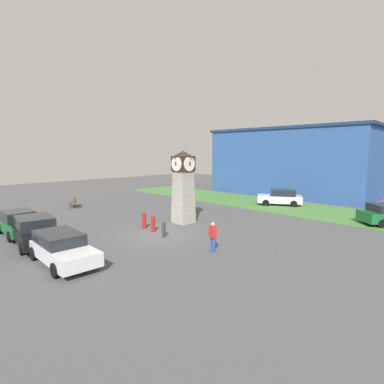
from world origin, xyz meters
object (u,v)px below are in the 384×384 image
Objects in this scene: clock_tower at (183,187)px; bollard_near_tower at (164,229)px; car_navy_sedan at (19,223)px; bench at (74,202)px; car_near_tower at (36,231)px; bollard_far_row at (144,220)px; pedestrian_near_bench at (213,235)px; bollard_mid_row at (153,223)px; car_silver_hatch at (280,197)px; car_by_building at (61,248)px.

bollard_near_tower is (1.95, -3.41, -2.15)m from clock_tower.
car_navy_sedan reaches higher than bench.
car_near_tower is at bearing -32.11° from bench.
bollard_near_tower is 0.85× the size of bollard_far_row.
clock_tower is 3.33× the size of pedestrian_near_bench.
car_near_tower is at bearing -100.66° from clock_tower.
car_near_tower reaches higher than car_navy_sedan.
clock_tower is 1.22× the size of car_near_tower.
clock_tower is 5.46× the size of bollard_near_tower.
car_silver_hatch is (0.69, 14.83, 0.23)m from bollard_mid_row.
pedestrian_near_bench is at bearing 58.00° from car_by_building.
bollard_far_row is at bearing 111.86° from car_by_building.
bench is (-9.96, 6.25, -0.27)m from car_near_tower.
bollard_near_tower is 9.09m from car_navy_sedan.
clock_tower is at bearing 63.78° from car_navy_sedan.
bollard_mid_row is 5.39m from pedestrian_near_bench.
car_near_tower is at bearing -121.49° from bollard_near_tower.
car_navy_sedan is 0.85× the size of car_by_building.
car_by_building is 21.26m from car_silver_hatch.
clock_tower reaches higher than pedestrian_near_bench.
car_navy_sedan is at bearing -137.17° from bollard_near_tower.
bollard_far_row is (-2.53, 0.34, 0.08)m from bollard_near_tower.
clock_tower is 4.66× the size of bollard_far_row.
bollard_far_row is at bearing 177.11° from bollard_mid_row.
car_navy_sedan is 12.32m from pedestrian_near_bench.
bollard_near_tower is 2.56m from bollard_far_row.
bollard_mid_row reaches higher than bollard_near_tower.
clock_tower is 10.85m from car_navy_sedan.
car_by_building is 1.03× the size of car_silver_hatch.
bench is at bearing 155.46° from car_by_building.
bollard_near_tower is 6.13m from car_by_building.
car_near_tower is 3.80m from car_by_building.
bollard_far_row is 6.97m from car_by_building.
car_navy_sedan is at bearing -116.22° from clock_tower.
pedestrian_near_bench is at bearing 30.57° from car_navy_sedan.
bollard_mid_row is (-1.44, 0.29, 0.07)m from bollard_near_tower.
clock_tower is 9.93m from car_by_building.
pedestrian_near_bench reaches higher than bollard_mid_row.
bollard_mid_row is 0.69× the size of pedestrian_near_bench.
bollard_far_row is 7.72m from car_navy_sedan.
clock_tower reaches higher than bollard_far_row.
bollard_mid_row is 0.97× the size of bollard_far_row.
car_by_building is 2.92× the size of pedestrian_near_bench.
bollard_near_tower reaches higher than bench.
bollard_far_row is 6.49m from pedestrian_near_bench.
bollard_mid_row is 8.32m from car_navy_sedan.
pedestrian_near_bench is (3.94, 0.09, 0.41)m from bollard_near_tower.
bollard_mid_row is at bearing -80.72° from clock_tower.
car_navy_sedan is at bearing -128.98° from bollard_mid_row.
clock_tower is 1.34× the size of car_navy_sedan.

